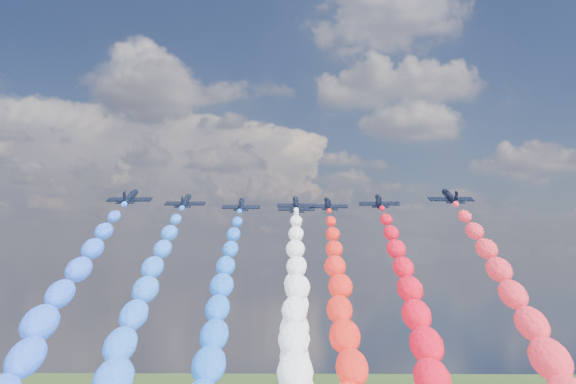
# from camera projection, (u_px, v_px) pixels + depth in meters

# --- Properties ---
(jet_0) EXTENTS (9.05, 12.18, 6.51)m
(jet_0) POSITION_uv_depth(u_px,v_px,m) (130.00, 197.00, 137.31)
(jet_0) COLOR black
(trail_0) EXTENTS (6.11, 94.40, 50.82)m
(trail_0) POSITION_uv_depth(u_px,v_px,m) (33.00, 357.00, 86.56)
(trail_0) COLOR blue
(jet_1) EXTENTS (8.89, 12.07, 6.51)m
(jet_1) POSITION_uv_depth(u_px,v_px,m) (186.00, 202.00, 148.79)
(jet_1) COLOR black
(trail_1) EXTENTS (6.11, 94.40, 50.82)m
(trail_1) POSITION_uv_depth(u_px,v_px,m) (128.00, 344.00, 98.04)
(trail_1) COLOR blue
(jet_2) EXTENTS (9.36, 12.41, 6.51)m
(jet_2) POSITION_uv_depth(u_px,v_px,m) (241.00, 205.00, 160.36)
(jet_2) COLOR black
(trail_2) EXTENTS (6.11, 94.40, 50.82)m
(trail_2) POSITION_uv_depth(u_px,v_px,m) (216.00, 334.00, 109.61)
(trail_2) COLOR blue
(jet_3) EXTENTS (9.44, 12.47, 6.51)m
(jet_3) POSITION_uv_depth(u_px,v_px,m) (296.00, 204.00, 155.14)
(jet_3) COLOR black
(trail_3) EXTENTS (6.11, 94.40, 50.82)m
(trail_3) POSITION_uv_depth(u_px,v_px,m) (296.00, 339.00, 104.39)
(trail_3) COLOR white
(jet_4) EXTENTS (9.38, 12.42, 6.51)m
(jet_4) POSITION_uv_depth(u_px,v_px,m) (296.00, 207.00, 168.27)
(jet_4) COLOR black
(trail_4) EXTENTS (6.11, 94.40, 50.82)m
(trail_4) POSITION_uv_depth(u_px,v_px,m) (296.00, 329.00, 117.52)
(trail_4) COLOR white
(jet_5) EXTENTS (9.38, 12.42, 6.51)m
(jet_5) POSITION_uv_depth(u_px,v_px,m) (328.00, 204.00, 158.04)
(jet_5) COLOR black
(trail_5) EXTENTS (6.11, 94.40, 50.82)m
(trail_5) POSITION_uv_depth(u_px,v_px,m) (343.00, 336.00, 107.30)
(trail_5) COLOR red
(jet_6) EXTENTS (9.47, 12.49, 6.51)m
(jet_6) POSITION_uv_depth(u_px,v_px,m) (379.00, 202.00, 149.18)
(jet_6) COLOR black
(trail_6) EXTENTS (6.11, 94.40, 50.82)m
(trail_6) POSITION_uv_depth(u_px,v_px,m) (422.00, 344.00, 98.43)
(trail_6) COLOR red
(jet_7) EXTENTS (9.48, 12.49, 6.51)m
(jet_7) POSITION_uv_depth(u_px,v_px,m) (450.00, 197.00, 136.43)
(jet_7) COLOR black
(trail_7) EXTENTS (6.11, 94.40, 50.82)m
(trail_7) POSITION_uv_depth(u_px,v_px,m) (541.00, 358.00, 85.68)
(trail_7) COLOR red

